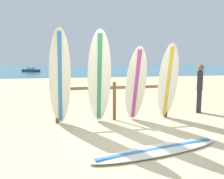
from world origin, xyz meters
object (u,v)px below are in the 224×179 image
(surfboard_leaning_far_left, at_px, (60,78))
(beachgoer_standing, at_px, (200,86))
(surfboard_leaning_left, at_px, (99,79))
(surfboard_lying_on_sand, at_px, (158,150))
(surfboard_leaning_center_left, at_px, (136,85))
(surfboard_rack, at_px, (114,95))
(small_boat_offshore, at_px, (31,70))
(surfboard_leaning_center, at_px, (168,82))

(surfboard_leaning_far_left, distance_m, beachgoer_standing, 4.26)
(surfboard_leaning_far_left, bearing_deg, surfboard_leaning_left, -7.36)
(surfboard_lying_on_sand, xyz_separation_m, beachgoer_standing, (2.53, 2.62, 0.79))
(surfboard_leaning_far_left, xyz_separation_m, surfboard_leaning_left, (0.95, -0.12, -0.02))
(surfboard_leaning_left, height_order, surfboard_leaning_center_left, surfboard_leaning_left)
(surfboard_leaning_far_left, xyz_separation_m, surfboard_leaning_center_left, (1.92, -0.05, -0.20))
(surfboard_rack, relative_size, surfboard_leaning_center_left, 1.59)
(surfboard_leaning_far_left, relative_size, surfboard_lying_on_sand, 0.90)
(surfboard_leaning_left, bearing_deg, surfboard_leaning_far_left, 172.64)
(surfboard_leaning_far_left, height_order, small_boat_offshore, surfboard_leaning_far_left)
(surfboard_leaning_center, bearing_deg, beachgoer_standing, 21.96)
(surfboard_lying_on_sand, relative_size, small_boat_offshore, 0.92)
(surfboard_leaning_left, bearing_deg, small_boat_offshore, 99.96)
(surfboard_leaning_center_left, bearing_deg, surfboard_leaning_center, 5.00)
(surfboard_leaning_left, relative_size, surfboard_leaning_center_left, 1.18)
(surfboard_leaning_center_left, xyz_separation_m, surfboard_leaning_center, (0.94, 0.08, 0.05))
(surfboard_rack, bearing_deg, surfboard_leaning_left, -139.64)
(surfboard_leaning_far_left, height_order, surfboard_lying_on_sand, surfboard_leaning_far_left)
(surfboard_leaning_left, xyz_separation_m, surfboard_leaning_center, (1.92, 0.15, -0.13))
(surfboard_leaning_far_left, bearing_deg, small_boat_offshore, 98.28)
(surfboard_leaning_far_left, xyz_separation_m, surfboard_leaning_center, (2.86, 0.03, -0.15))
(surfboard_leaning_far_left, bearing_deg, beachgoer_standing, 7.75)
(surfboard_leaning_far_left, relative_size, surfboard_leaning_center, 1.15)
(surfboard_leaning_center_left, bearing_deg, beachgoer_standing, 15.28)
(surfboard_rack, xyz_separation_m, surfboard_leaning_far_left, (-1.43, -0.29, 0.50))
(surfboard_leaning_left, relative_size, surfboard_lying_on_sand, 0.88)
(surfboard_leaning_far_left, height_order, surfboard_leaning_center, surfboard_leaning_far_left)
(surfboard_leaning_center_left, bearing_deg, surfboard_leaning_far_left, 178.42)
(surfboard_leaning_center_left, bearing_deg, small_boat_offshore, 101.73)
(small_boat_offshore, bearing_deg, surfboard_rack, -79.04)
(surfboard_leaning_center_left, relative_size, surfboard_leaning_center, 0.95)
(surfboard_rack, bearing_deg, beachgoer_standing, 5.89)
(surfboard_leaning_center, height_order, beachgoer_standing, surfboard_leaning_center)
(surfboard_leaning_far_left, distance_m, surfboard_leaning_center, 2.87)
(surfboard_leaning_left, relative_size, small_boat_offshore, 0.81)
(surfboard_leaning_center, bearing_deg, surfboard_lying_on_sand, -119.66)
(surfboard_leaning_left, height_order, small_boat_offshore, surfboard_leaning_left)
(surfboard_rack, relative_size, small_boat_offshore, 1.10)
(surfboard_lying_on_sand, bearing_deg, surfboard_leaning_far_left, 129.44)
(surfboard_rack, relative_size, surfboard_leaning_left, 1.35)
(surfboard_rack, distance_m, surfboard_leaning_center, 1.50)
(surfboard_leaning_far_left, height_order, surfboard_leaning_left, surfboard_leaning_far_left)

